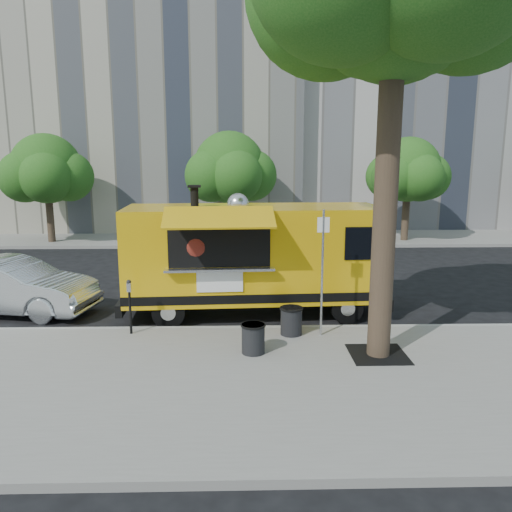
% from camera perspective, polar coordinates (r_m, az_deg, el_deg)
% --- Properties ---
extents(ground, '(120.00, 120.00, 0.00)m').
position_cam_1_polar(ground, '(13.55, -0.18, -7.38)').
color(ground, black).
rests_on(ground, ground).
extents(sidewalk, '(60.00, 6.00, 0.15)m').
position_cam_1_polar(sidewalk, '(9.81, 0.33, -14.40)').
color(sidewalk, gray).
rests_on(sidewalk, ground).
extents(curb, '(60.00, 0.14, 0.16)m').
position_cam_1_polar(curb, '(12.65, -0.09, -8.40)').
color(curb, '#999993').
rests_on(curb, ground).
extents(far_sidewalk, '(60.00, 5.00, 0.15)m').
position_cam_1_polar(far_sidewalk, '(26.68, -0.79, 2.01)').
color(far_sidewalk, gray).
rests_on(far_sidewalk, ground).
extents(building_left, '(22.00, 14.00, 24.00)m').
position_cam_1_polar(building_left, '(36.51, -14.76, 22.95)').
color(building_left, '#A8A08C').
rests_on(building_left, ground).
extents(building_mid, '(20.00, 14.00, 20.00)m').
position_cam_1_polar(building_mid, '(38.31, 18.36, 19.14)').
color(building_mid, '#B0A9A5').
rests_on(building_mid, ground).
extents(tree_well, '(1.20, 1.20, 0.02)m').
position_cam_1_polar(tree_well, '(11.24, 13.76, -10.86)').
color(tree_well, black).
rests_on(tree_well, sidewalk).
extents(far_tree_a, '(3.42, 3.42, 5.36)m').
position_cam_1_polar(far_tree_a, '(26.97, -22.84, 9.15)').
color(far_tree_a, '#33261C').
rests_on(far_tree_a, far_sidewalk).
extents(far_tree_b, '(3.60, 3.60, 5.50)m').
position_cam_1_polar(far_tree_b, '(25.56, -3.07, 10.06)').
color(far_tree_b, '#33261C').
rests_on(far_tree_b, far_sidewalk).
extents(far_tree_c, '(3.24, 3.24, 5.21)m').
position_cam_1_polar(far_tree_c, '(26.57, 16.99, 9.39)').
color(far_tree_c, '#33261C').
rests_on(far_tree_c, far_sidewalk).
extents(sign_post, '(0.28, 0.06, 3.00)m').
position_cam_1_polar(sign_post, '(11.70, 7.59, -1.07)').
color(sign_post, silver).
rests_on(sign_post, sidewalk).
extents(parking_meter, '(0.11, 0.11, 1.33)m').
position_cam_1_polar(parking_meter, '(12.27, -14.24, -4.92)').
color(parking_meter, black).
rests_on(parking_meter, sidewalk).
extents(food_truck, '(7.33, 3.64, 3.57)m').
position_cam_1_polar(food_truck, '(13.67, -0.36, 0.07)').
color(food_truck, '#E4AC0B').
rests_on(food_truck, ground).
extents(sedan, '(4.96, 2.52, 1.56)m').
position_cam_1_polar(sedan, '(15.54, -26.20, -3.14)').
color(sedan, silver).
rests_on(sedan, ground).
extents(trash_bin_left, '(0.56, 0.56, 0.67)m').
position_cam_1_polar(trash_bin_left, '(12.02, 4.05, -7.32)').
color(trash_bin_left, black).
rests_on(trash_bin_left, sidewalk).
extents(trash_bin_right, '(0.54, 0.54, 0.65)m').
position_cam_1_polar(trash_bin_right, '(10.90, -0.32, -9.31)').
color(trash_bin_right, black).
rests_on(trash_bin_right, sidewalk).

